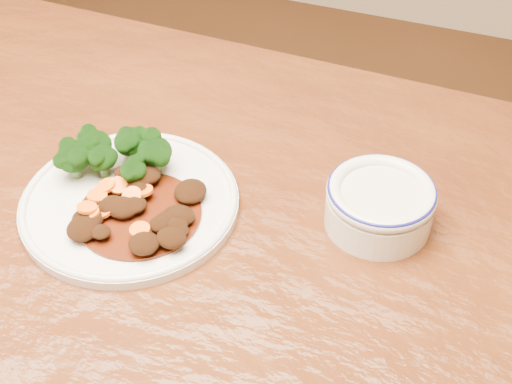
% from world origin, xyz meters
% --- Properties ---
extents(dining_table, '(1.53, 0.94, 0.75)m').
position_xyz_m(dining_table, '(0.00, 0.00, 0.67)').
color(dining_table, '#58290F').
rests_on(dining_table, ground).
extents(dinner_plate, '(0.26, 0.26, 0.02)m').
position_xyz_m(dinner_plate, '(0.03, 0.06, 0.76)').
color(dinner_plate, silver).
rests_on(dinner_plate, dining_table).
extents(broccoli_florets, '(0.13, 0.09, 0.04)m').
position_xyz_m(broccoli_florets, '(-0.01, 0.10, 0.79)').
color(broccoli_florets, '#568444').
rests_on(broccoli_florets, dinner_plate).
extents(mince_stew, '(0.14, 0.14, 0.03)m').
position_xyz_m(mince_stew, '(0.05, 0.04, 0.77)').
color(mince_stew, '#461607').
rests_on(mince_stew, dinner_plate).
extents(dip_bowl, '(0.12, 0.12, 0.06)m').
position_xyz_m(dip_bowl, '(0.31, 0.14, 0.78)').
color(dip_bowl, silver).
rests_on(dip_bowl, dining_table).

